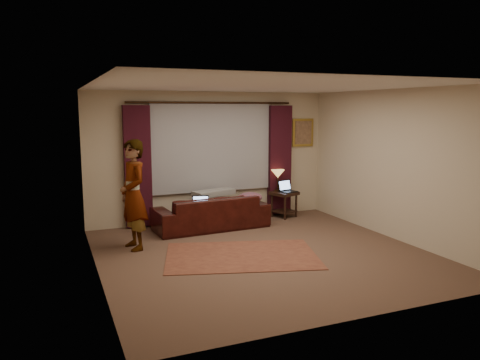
% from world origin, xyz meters
% --- Properties ---
extents(floor, '(5.00, 5.00, 0.01)m').
position_xyz_m(floor, '(0.00, 0.00, -0.01)').
color(floor, brown).
rests_on(floor, ground).
extents(ceiling, '(5.00, 5.00, 0.02)m').
position_xyz_m(ceiling, '(0.00, 0.00, 2.60)').
color(ceiling, silver).
rests_on(ceiling, ground).
extents(wall_back, '(5.00, 0.02, 2.60)m').
position_xyz_m(wall_back, '(0.00, 2.50, 1.30)').
color(wall_back, beige).
rests_on(wall_back, ground).
extents(wall_front, '(5.00, 0.02, 2.60)m').
position_xyz_m(wall_front, '(0.00, -2.50, 1.30)').
color(wall_front, beige).
rests_on(wall_front, ground).
extents(wall_left, '(0.02, 5.00, 2.60)m').
position_xyz_m(wall_left, '(-2.50, 0.00, 1.30)').
color(wall_left, beige).
rests_on(wall_left, ground).
extents(wall_right, '(0.02, 5.00, 2.60)m').
position_xyz_m(wall_right, '(2.50, 0.00, 1.30)').
color(wall_right, beige).
rests_on(wall_right, ground).
extents(sheer_curtain, '(2.50, 0.05, 1.80)m').
position_xyz_m(sheer_curtain, '(0.00, 2.44, 1.50)').
color(sheer_curtain, '#96969C').
rests_on(sheer_curtain, wall_back).
extents(drape_left, '(0.50, 0.14, 2.30)m').
position_xyz_m(drape_left, '(-1.50, 2.39, 1.18)').
color(drape_left, black).
rests_on(drape_left, floor).
extents(drape_right, '(0.50, 0.14, 2.30)m').
position_xyz_m(drape_right, '(1.50, 2.39, 1.18)').
color(drape_right, black).
rests_on(drape_right, floor).
extents(curtain_rod, '(0.04, 0.04, 3.40)m').
position_xyz_m(curtain_rod, '(0.00, 2.39, 2.38)').
color(curtain_rod, black).
rests_on(curtain_rod, wall_back).
extents(picture_frame, '(0.50, 0.04, 0.60)m').
position_xyz_m(picture_frame, '(2.10, 2.47, 1.75)').
color(picture_frame, '#B19036').
rests_on(picture_frame, wall_back).
extents(sofa, '(2.22, 1.07, 0.87)m').
position_xyz_m(sofa, '(-0.25, 1.81, 0.44)').
color(sofa, black).
rests_on(sofa, floor).
extents(throw_blanket, '(0.90, 0.56, 0.10)m').
position_xyz_m(throw_blanket, '(-0.11, 2.05, 0.88)').
color(throw_blanket, gray).
rests_on(throw_blanket, sofa).
extents(clothing_pile, '(0.59, 0.51, 0.21)m').
position_xyz_m(clothing_pile, '(0.53, 1.73, 0.54)').
color(clothing_pile, '#6F4052').
rests_on(clothing_pile, sofa).
extents(laptop_sofa, '(0.39, 0.41, 0.22)m').
position_xyz_m(laptop_sofa, '(-0.51, 1.62, 0.55)').
color(laptop_sofa, black).
rests_on(laptop_sofa, sofa).
extents(area_rug, '(2.66, 2.14, 0.01)m').
position_xyz_m(area_rug, '(-0.36, 0.02, 0.01)').
color(area_rug, brown).
rests_on(area_rug, floor).
extents(end_table, '(0.61, 0.61, 0.54)m').
position_xyz_m(end_table, '(1.48, 2.12, 0.27)').
color(end_table, black).
rests_on(end_table, floor).
extents(tiffany_lamp, '(0.40, 0.40, 0.46)m').
position_xyz_m(tiffany_lamp, '(1.38, 2.23, 0.77)').
color(tiffany_lamp, '#9F924B').
rests_on(tiffany_lamp, end_table).
extents(laptop_table, '(0.42, 0.45, 0.24)m').
position_xyz_m(laptop_table, '(1.55, 2.06, 0.66)').
color(laptop_table, black).
rests_on(laptop_table, end_table).
extents(person, '(0.62, 0.62, 1.78)m').
position_xyz_m(person, '(-1.82, 1.04, 0.89)').
color(person, gray).
rests_on(person, floor).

